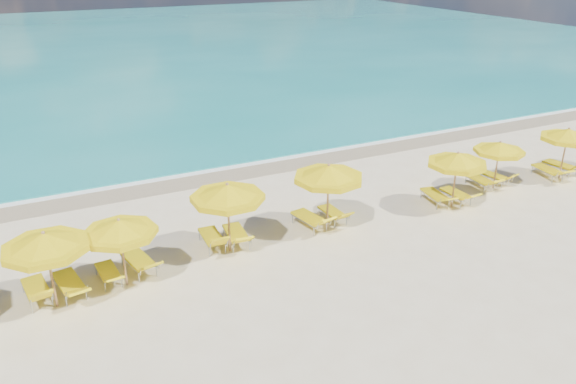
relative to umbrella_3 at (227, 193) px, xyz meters
name	(u,v)px	position (x,y,z in m)	size (l,w,h in m)	color
ground_plane	(306,237)	(2.85, -0.27, -2.18)	(120.00, 120.00, 0.00)	beige
ocean	(96,47)	(2.85, 47.73, -2.18)	(120.00, 80.00, 0.30)	#167D7C
wet_sand_band	(233,171)	(2.85, 7.13, -2.18)	(120.00, 2.60, 0.01)	tan
foam_line	(227,165)	(2.85, 7.93, -2.18)	(120.00, 1.20, 0.03)	white
whitecap_near	(74,133)	(-3.15, 16.73, -2.18)	(14.00, 0.36, 0.05)	white
whitecap_far	(253,84)	(10.85, 23.73, -2.18)	(18.00, 0.30, 0.05)	white
umbrella_1	(45,243)	(-5.73, -0.84, -0.07)	(3.14, 3.14, 2.48)	tan
umbrella_2	(120,229)	(-3.65, -0.58, -0.22)	(2.66, 2.66, 2.30)	tan
umbrella_3	(227,193)	(0.00, 0.00, 0.00)	(3.32, 3.32, 2.56)	tan
umbrella_4	(329,174)	(3.85, -0.03, 0.04)	(3.02, 3.02, 2.61)	tan
umbrella_5	(457,160)	(9.34, -0.60, -0.14)	(3.00, 3.00, 2.39)	tan
umbrella_6	(499,148)	(12.34, 0.14, -0.34)	(2.18, 2.18, 2.17)	tan
umbrella_7	(568,135)	(15.97, -0.27, -0.15)	(2.94, 2.94, 2.38)	tan
lounger_1_left	(38,293)	(-6.19, -0.29, -1.94)	(0.88, 1.95, 0.90)	#A5A8AD
lounger_1_right	(70,287)	(-5.28, -0.35, -1.94)	(1.00, 2.13, 0.75)	#A5A8AD
lounger_2_left	(109,276)	(-4.11, -0.17, -1.98)	(0.70, 1.78, 0.69)	#A5A8AD
lounger_2_right	(140,265)	(-3.10, 0.02, -1.94)	(1.06, 2.12, 0.85)	#A5A8AD
lounger_3_left	(213,241)	(-0.45, 0.51, -1.94)	(0.73, 1.91, 0.91)	#A5A8AD
lounger_3_right	(237,238)	(0.39, 0.36, -1.94)	(0.85, 2.04, 0.86)	#A5A8AD
lounger_4_left	(310,222)	(3.32, 0.31, -1.94)	(0.99, 2.06, 0.87)	#A5A8AD
lounger_4_right	(333,216)	(4.38, 0.44, -1.97)	(0.64, 1.76, 0.78)	#A5A8AD
lounger_5_left	(435,198)	(8.98, -0.02, -1.96)	(0.88, 1.99, 0.74)	#A5A8AD
lounger_5_right	(456,197)	(9.85, -0.28, -1.96)	(0.66, 1.83, 0.76)	#A5A8AD
lounger_6_left	(481,183)	(11.85, 0.43, -1.96)	(0.68, 1.84, 0.77)	#A5A8AD
lounger_6_right	(496,179)	(12.82, 0.51, -1.98)	(0.79, 1.67, 0.73)	#A5A8AD
lounger_7_left	(548,173)	(15.44, -0.07, -1.95)	(0.86, 2.03, 0.79)	#A5A8AD
lounger_7_right	(561,168)	(16.44, 0.08, -1.94)	(0.91, 1.96, 0.94)	#A5A8AD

